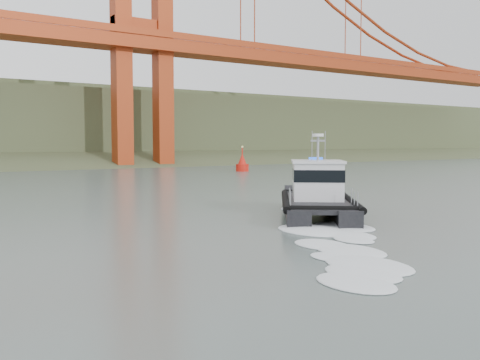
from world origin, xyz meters
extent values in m
plane|color=#4A5854|center=(0.00, 0.00, 0.00)|extent=(400.00, 400.00, 0.00)
cube|color=#963112|center=(0.00, 75.00, 22.00)|extent=(260.00, 6.00, 2.20)
cube|color=black|center=(3.03, 8.80, 0.40)|extent=(7.47, 9.12, 1.15)
cube|color=black|center=(5.08, 7.21, 0.40)|extent=(7.47, 9.12, 1.15)
cube|color=black|center=(3.76, 7.63, 0.87)|extent=(8.64, 9.58, 0.24)
cube|color=silver|center=(4.35, 8.39, 2.09)|extent=(4.40, 4.50, 2.21)
cube|color=black|center=(4.35, 8.39, 2.49)|extent=(4.48, 4.59, 0.72)
cube|color=silver|center=(4.35, 8.39, 3.27)|extent=(4.67, 4.77, 0.15)
cylinder|color=gray|center=(4.17, 8.16, 4.06)|extent=(0.15, 0.15, 1.73)
cylinder|color=white|center=(4.17, 8.16, 4.88)|extent=(0.67, 0.67, 0.17)
cylinder|color=red|center=(28.52, 52.42, 0.44)|extent=(2.00, 2.00, 1.33)
cone|color=red|center=(28.52, 52.42, 1.78)|extent=(1.55, 1.55, 2.00)
cylinder|color=red|center=(28.52, 52.42, 3.11)|extent=(0.18, 0.18, 1.11)
sphere|color=#E5D87F|center=(28.52, 52.42, 3.77)|extent=(0.33, 0.33, 0.33)
camera|label=1|loc=(-17.57, -15.96, 4.43)|focal=40.00mm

